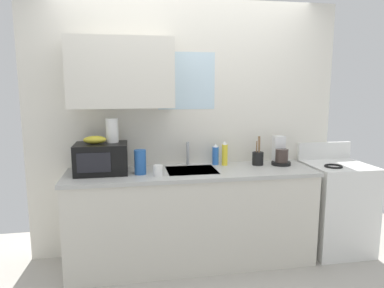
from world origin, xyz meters
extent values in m
cube|color=silver|center=(0.00, 0.35, 1.25)|extent=(3.07, 0.10, 2.50)
cube|color=silver|center=(-0.62, 0.14, 1.79)|extent=(0.93, 0.32, 0.62)
cube|color=silver|center=(0.00, 0.31, 1.73)|extent=(0.56, 0.02, 0.55)
cube|color=silver|center=(0.00, 0.00, 0.43)|extent=(2.27, 0.60, 0.86)
cube|color=#B7B7B2|center=(0.00, 0.00, 0.88)|extent=(2.30, 0.63, 0.03)
cube|color=#9EA0A5|center=(0.00, 0.02, 0.83)|extent=(0.46, 0.38, 0.14)
cylinder|color=#B2B5BA|center=(0.00, 0.24, 1.01)|extent=(0.03, 0.03, 0.23)
cube|color=white|center=(1.50, 0.00, 0.45)|extent=(0.60, 0.60, 0.90)
torus|color=black|center=(1.38, -0.10, 0.91)|extent=(0.17, 0.17, 0.02)
cube|color=white|center=(1.50, 0.28, 0.99)|extent=(0.60, 0.04, 0.18)
cube|color=black|center=(-0.82, 0.05, 1.04)|extent=(0.46, 0.34, 0.27)
cube|color=black|center=(-0.87, -0.12, 1.04)|extent=(0.28, 0.01, 0.17)
ellipsoid|color=gold|center=(-0.87, 0.05, 1.20)|extent=(0.20, 0.11, 0.07)
cylinder|color=white|center=(-0.72, 0.10, 1.28)|extent=(0.11, 0.11, 0.22)
cylinder|color=black|center=(0.92, 0.08, 0.92)|extent=(0.19, 0.19, 0.03)
cylinder|color=#3F332D|center=(0.92, 0.07, 1.00)|extent=(0.12, 0.12, 0.13)
cube|color=silver|center=(0.92, 0.15, 1.05)|extent=(0.11, 0.09, 0.26)
cylinder|color=blue|center=(0.28, 0.21, 0.99)|extent=(0.06, 0.06, 0.18)
cone|color=white|center=(0.28, 0.21, 1.10)|extent=(0.05, 0.05, 0.04)
cylinder|color=yellow|center=(0.36, 0.17, 1.00)|extent=(0.06, 0.06, 0.21)
cone|color=white|center=(0.36, 0.17, 1.13)|extent=(0.04, 0.04, 0.04)
cylinder|color=#2659A5|center=(-0.48, -0.05, 1.01)|extent=(0.10, 0.10, 0.22)
cylinder|color=white|center=(-0.32, -0.14, 0.95)|extent=(0.08, 0.08, 0.09)
cylinder|color=black|center=(0.69, 0.12, 0.97)|extent=(0.11, 0.11, 0.13)
cylinder|color=olive|center=(0.67, 0.12, 1.04)|extent=(0.01, 0.01, 0.20)
cylinder|color=olive|center=(0.70, 0.13, 1.06)|extent=(0.02, 0.02, 0.25)
cylinder|color=olive|center=(0.69, 0.10, 1.07)|extent=(0.03, 0.03, 0.25)
camera|label=1|loc=(-0.56, -3.10, 1.67)|focal=32.63mm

